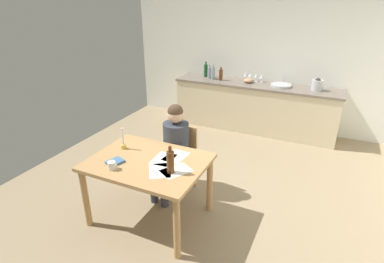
{
  "coord_description": "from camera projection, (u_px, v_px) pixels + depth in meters",
  "views": [
    {
      "loc": [
        1.29,
        -3.26,
        2.39
      ],
      "look_at": [
        -0.19,
        -0.11,
        0.85
      ],
      "focal_mm": 29.0,
      "sensor_mm": 36.0,
      "label": 1
    }
  ],
  "objects": [
    {
      "name": "ground_plane",
      "position": [
        208.0,
        190.0,
        4.18
      ],
      "size": [
        5.2,
        5.2,
        0.04
      ],
      "primitive_type": "cube",
      "color": "#937F60"
    },
    {
      "name": "wall_back",
      "position": [
        263.0,
        58.0,
        5.79
      ],
      "size": [
        5.2,
        0.12,
        2.6
      ],
      "primitive_type": "cube",
      "color": "silver",
      "rests_on": "ground"
    },
    {
      "name": "kitchen_counter",
      "position": [
        254.0,
        107.0,
        5.84
      ],
      "size": [
        3.0,
        0.64,
        0.9
      ],
      "color": "beige",
      "rests_on": "ground"
    },
    {
      "name": "dining_table",
      "position": [
        148.0,
        169.0,
        3.39
      ],
      "size": [
        1.25,
        0.95,
        0.75
      ],
      "color": "tan",
      "rests_on": "ground"
    },
    {
      "name": "chair_at_table",
      "position": [
        180.0,
        155.0,
        4.04
      ],
      "size": [
        0.45,
        0.45,
        0.85
      ],
      "color": "tan",
      "rests_on": "ground"
    },
    {
      "name": "person_seated",
      "position": [
        173.0,
        145.0,
        3.84
      ],
      "size": [
        0.37,
        0.62,
        1.19
      ],
      "color": "#333842",
      "rests_on": "ground"
    },
    {
      "name": "coffee_mug",
      "position": [
        112.0,
        166.0,
        3.16
      ],
      "size": [
        0.12,
        0.08,
        0.09
      ],
      "color": "white",
      "rests_on": "dining_table"
    },
    {
      "name": "candlestick",
      "position": [
        123.0,
        143.0,
        3.58
      ],
      "size": [
        0.06,
        0.06,
        0.26
      ],
      "color": "gold",
      "rests_on": "dining_table"
    },
    {
      "name": "book_magazine",
      "position": [
        115.0,
        162.0,
        3.3
      ],
      "size": [
        0.18,
        0.2,
        0.02
      ],
      "primitive_type": "cube",
      "rotation": [
        0.0,
        0.0,
        -0.31
      ],
      "color": "#426992",
      "rests_on": "dining_table"
    },
    {
      "name": "paper_letter",
      "position": [
        176.0,
        156.0,
        3.43
      ],
      "size": [
        0.23,
        0.31,
        0.0
      ],
      "primitive_type": "cube",
      "rotation": [
        0.0,
        0.0,
        -0.06
      ],
      "color": "white",
      "rests_on": "dining_table"
    },
    {
      "name": "paper_bill",
      "position": [
        164.0,
        159.0,
        3.38
      ],
      "size": [
        0.23,
        0.31,
        0.0
      ],
      "primitive_type": "cube",
      "rotation": [
        0.0,
        0.0,
        0.07
      ],
      "color": "white",
      "rests_on": "dining_table"
    },
    {
      "name": "paper_envelope",
      "position": [
        176.0,
        171.0,
        3.15
      ],
      "size": [
        0.33,
        0.36,
        0.0
      ],
      "primitive_type": "cube",
      "rotation": [
        0.0,
        0.0,
        -0.54
      ],
      "color": "white",
      "rests_on": "dining_table"
    },
    {
      "name": "paper_receipt",
      "position": [
        160.0,
        171.0,
        3.15
      ],
      "size": [
        0.34,
        0.36,
        0.0
      ],
      "primitive_type": "cube",
      "rotation": [
        0.0,
        0.0,
        0.59
      ],
      "color": "white",
      "rests_on": "dining_table"
    },
    {
      "name": "wine_bottle_on_table",
      "position": [
        170.0,
        162.0,
        3.07
      ],
      "size": [
        0.08,
        0.08,
        0.29
      ],
      "color": "#593319",
      "rests_on": "dining_table"
    },
    {
      "name": "sink_unit",
      "position": [
        281.0,
        85.0,
        5.48
      ],
      "size": [
        0.36,
        0.36,
        0.24
      ],
      "color": "#B2B7BC",
      "rests_on": "kitchen_counter"
    },
    {
      "name": "bottle_oil",
      "position": [
        206.0,
        70.0,
        6.08
      ],
      "size": [
        0.07,
        0.07,
        0.3
      ],
      "color": "#194C23",
      "rests_on": "kitchen_counter"
    },
    {
      "name": "bottle_vinegar",
      "position": [
        210.0,
        73.0,
        5.97
      ],
      "size": [
        0.07,
        0.07,
        0.26
      ],
      "color": "#8C999E",
      "rests_on": "kitchen_counter"
    },
    {
      "name": "bottle_wine_red",
      "position": [
        213.0,
        73.0,
        5.88
      ],
      "size": [
        0.07,
        0.07,
        0.29
      ],
      "color": "#8C999E",
      "rests_on": "kitchen_counter"
    },
    {
      "name": "bottle_sauce",
      "position": [
        221.0,
        75.0,
        5.84
      ],
      "size": [
        0.07,
        0.07,
        0.24
      ],
      "color": "#593319",
      "rests_on": "kitchen_counter"
    },
    {
      "name": "mixing_bowl",
      "position": [
        249.0,
        80.0,
        5.71
      ],
      "size": [
        0.18,
        0.18,
        0.08
      ],
      "primitive_type": "ellipsoid",
      "color": "tan",
      "rests_on": "kitchen_counter"
    },
    {
      "name": "stovetop_kettle",
      "position": [
        317.0,
        85.0,
        5.22
      ],
      "size": [
        0.18,
        0.18,
        0.22
      ],
      "color": "#B7BABF",
      "rests_on": "kitchen_counter"
    },
    {
      "name": "wine_glass_near_sink",
      "position": [
        262.0,
        76.0,
        5.72
      ],
      "size": [
        0.07,
        0.07,
        0.15
      ],
      "color": "silver",
      "rests_on": "kitchen_counter"
    },
    {
      "name": "wine_glass_by_kettle",
      "position": [
        256.0,
        76.0,
        5.76
      ],
      "size": [
        0.07,
        0.07,
        0.15
      ],
      "color": "silver",
      "rests_on": "kitchen_counter"
    },
    {
      "name": "wine_glass_back_left",
      "position": [
        250.0,
        75.0,
        5.8
      ],
      "size": [
        0.07,
        0.07,
        0.15
      ],
      "color": "silver",
      "rests_on": "kitchen_counter"
    },
    {
      "name": "wine_glass_back_right",
      "position": [
        246.0,
        75.0,
        5.84
      ],
      "size": [
        0.07,
        0.07,
        0.15
      ],
      "color": "silver",
      "rests_on": "kitchen_counter"
    }
  ]
}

